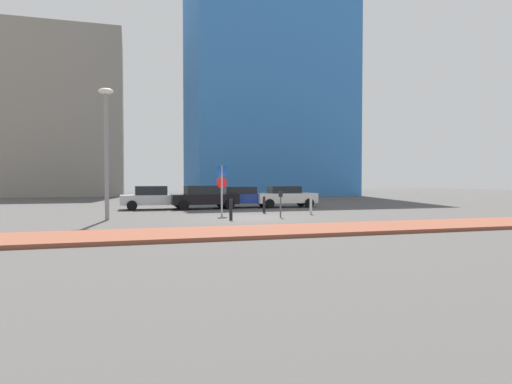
# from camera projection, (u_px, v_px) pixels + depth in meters

# --- Properties ---
(ground_plane) EXTENTS (120.00, 120.00, 0.00)m
(ground_plane) POSITION_uv_depth(u_px,v_px,m) (249.00, 218.00, 22.02)
(ground_plane) COLOR #4C4947
(sidewalk_brick) EXTENTS (40.00, 3.21, 0.14)m
(sidewalk_brick) POSITION_uv_depth(u_px,v_px,m) (292.00, 230.00, 16.14)
(sidewalk_brick) COLOR brown
(sidewalk_brick) RESTS_ON ground
(parked_car_silver) EXTENTS (4.57, 1.97, 1.52)m
(parked_car_silver) POSITION_uv_depth(u_px,v_px,m) (155.00, 198.00, 28.28)
(parked_car_silver) COLOR #B7BABF
(parked_car_silver) RESTS_ON ground
(parked_car_black) EXTENTS (4.48, 2.10, 1.54)m
(parked_car_black) POSITION_uv_depth(u_px,v_px,m) (204.00, 197.00, 28.65)
(parked_car_black) COLOR black
(parked_car_black) RESTS_ON ground
(parked_car_blue) EXTENTS (4.56, 2.11, 1.44)m
(parked_car_blue) POSITION_uv_depth(u_px,v_px,m) (243.00, 197.00, 30.03)
(parked_car_blue) COLOR #1E389E
(parked_car_blue) RESTS_ON ground
(parked_car_white) EXTENTS (4.24, 1.98, 1.47)m
(parked_car_white) POSITION_uv_depth(u_px,v_px,m) (285.00, 196.00, 30.33)
(parked_car_white) COLOR white
(parked_car_white) RESTS_ON ground
(parking_sign_post) EXTENTS (0.58, 0.20, 2.71)m
(parking_sign_post) POSITION_uv_depth(u_px,v_px,m) (222.00, 184.00, 23.43)
(parking_sign_post) COLOR gray
(parking_sign_post) RESTS_ON ground
(parking_meter) EXTENTS (0.18, 0.14, 1.35)m
(parking_meter) POSITION_uv_depth(u_px,v_px,m) (281.00, 200.00, 22.25)
(parking_meter) COLOR #4C4C51
(parking_meter) RESTS_ON ground
(street_lamp) EXTENTS (0.70, 0.36, 6.32)m
(street_lamp) POSITION_uv_depth(u_px,v_px,m) (106.00, 142.00, 20.77)
(street_lamp) COLOR gray
(street_lamp) RESTS_ON ground
(traffic_bollard_near) EXTENTS (0.16, 0.16, 1.02)m
(traffic_bollard_near) POSITION_uv_depth(u_px,v_px,m) (231.00, 210.00, 20.90)
(traffic_bollard_near) COLOR black
(traffic_bollard_near) RESTS_ON ground
(traffic_bollard_mid) EXTENTS (0.16, 0.16, 0.96)m
(traffic_bollard_mid) POSITION_uv_depth(u_px,v_px,m) (264.00, 205.00, 25.23)
(traffic_bollard_mid) COLOR black
(traffic_bollard_mid) RESTS_ON ground
(traffic_bollard_far) EXTENTS (0.14, 0.14, 0.94)m
(traffic_bollard_far) POSITION_uv_depth(u_px,v_px,m) (311.00, 206.00, 24.22)
(traffic_bollard_far) COLOR #B7B7BC
(traffic_bollard_far) RESTS_ON ground
(building_colorful_midrise) EXTENTS (18.95, 13.81, 30.58)m
(building_colorful_midrise) POSITION_uv_depth(u_px,v_px,m) (266.00, 72.00, 54.02)
(building_colorful_midrise) COLOR #3372BF
(building_colorful_midrise) RESTS_ON ground
(building_under_construction) EXTENTS (12.74, 10.52, 18.88)m
(building_under_construction) POSITION_uv_depth(u_px,v_px,m) (67.00, 116.00, 51.25)
(building_under_construction) COLOR gray
(building_under_construction) RESTS_ON ground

